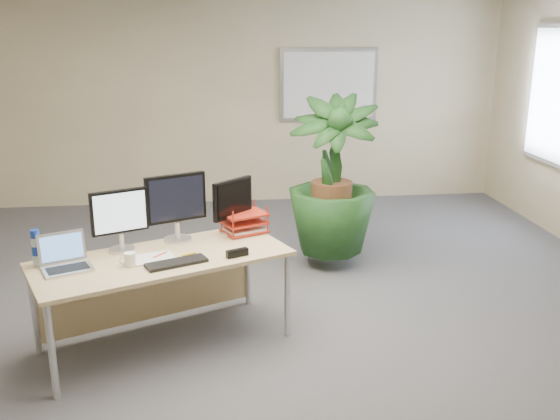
{
  "coord_description": "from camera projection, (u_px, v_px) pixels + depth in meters",
  "views": [
    {
      "loc": [
        -0.4,
        -4.23,
        2.3
      ],
      "look_at": [
        0.13,
        0.35,
        0.93
      ],
      "focal_mm": 40.0,
      "sensor_mm": 36.0,
      "label": 1
    }
  ],
  "objects": [
    {
      "name": "monitor_right",
      "position": [
        176.0,
        203.0,
        4.75
      ],
      "size": [
        0.45,
        0.23,
        0.53
      ],
      "color": "silver",
      "rests_on": "desk"
    },
    {
      "name": "laptop",
      "position": [
        65.0,
        260.0,
        4.28
      ],
      "size": [
        0.41,
        0.38,
        0.23
      ],
      "color": "silver",
      "rests_on": "desk"
    },
    {
      "name": "desk",
      "position": [
        158.0,
        271.0,
        4.62
      ],
      "size": [
        1.97,
        1.42,
        0.7
      ],
      "color": "tan",
      "rests_on": "floor"
    },
    {
      "name": "coffee_mug",
      "position": [
        130.0,
        259.0,
        4.32
      ],
      "size": [
        0.12,
        0.08,
        0.09
      ],
      "color": "white",
      "rests_on": "desk"
    },
    {
      "name": "back_wall",
      "position": [
        238.0,
        101.0,
        8.15
      ],
      "size": [
        7.0,
        0.04,
        2.7
      ],
      "primitive_type": "cube",
      "color": "tan",
      "rests_on": "floor"
    },
    {
      "name": "whiteboard",
      "position": [
        329.0,
        85.0,
        8.19
      ],
      "size": [
        1.3,
        0.04,
        0.95
      ],
      "color": "#BABABF",
      "rests_on": "back_wall"
    },
    {
      "name": "monitor_left",
      "position": [
        120.0,
        216.0,
        4.55
      ],
      "size": [
        0.4,
        0.2,
        0.46
      ],
      "color": "silver",
      "rests_on": "desk"
    },
    {
      "name": "water_bottle",
      "position": [
        36.0,
        249.0,
        4.3
      ],
      "size": [
        0.07,
        0.07,
        0.26
      ],
      "color": "silver",
      "rests_on": "desk"
    },
    {
      "name": "orange_pen",
      "position": [
        160.0,
        255.0,
        4.49
      ],
      "size": [
        0.1,
        0.12,
        0.01
      ],
      "primitive_type": "cylinder",
      "rotation": [
        0.0,
        1.57,
        0.91
      ],
      "color": "#CD4316",
      "rests_on": "spiral_notebook"
    },
    {
      "name": "spiral_notebook",
      "position": [
        153.0,
        258.0,
        4.45
      ],
      "size": [
        0.35,
        0.3,
        0.01
      ],
      "primitive_type": "cube",
      "rotation": [
        0.0,
        0.0,
        0.33
      ],
      "color": "white",
      "rests_on": "desk"
    },
    {
      "name": "yellow_highlighter",
      "position": [
        189.0,
        254.0,
        4.53
      ],
      "size": [
        0.1,
        0.07,
        0.01
      ],
      "primitive_type": "cylinder",
      "rotation": [
        0.0,
        1.57,
        0.51
      ],
      "color": "yellow",
      "rests_on": "desk"
    },
    {
      "name": "stapler",
      "position": [
        237.0,
        253.0,
        4.5
      ],
      "size": [
        0.17,
        0.11,
        0.05
      ],
      "primitive_type": "cube",
      "rotation": [
        0.0,
        0.0,
        0.4
      ],
      "color": "black",
      "rests_on": "desk"
    },
    {
      "name": "keyboard",
      "position": [
        177.0,
        263.0,
        4.35
      ],
      "size": [
        0.45,
        0.3,
        0.02
      ],
      "primitive_type": "cube",
      "rotation": [
        0.0,
        0.0,
        0.4
      ],
      "color": "black",
      "rests_on": "desk"
    },
    {
      "name": "floor_plant",
      "position": [
        332.0,
        192.0,
        6.04
      ],
      "size": [
        1.04,
        1.04,
        1.5
      ],
      "primitive_type": "imported",
      "rotation": [
        0.0,
        0.0,
        -0.28
      ],
      "color": "#163D17",
      "rests_on": "floor"
    },
    {
      "name": "letter_tray",
      "position": [
        244.0,
        224.0,
        5.01
      ],
      "size": [
        0.41,
        0.36,
        0.16
      ],
      "color": "#B42616",
      "rests_on": "desk"
    },
    {
      "name": "monitor_dark",
      "position": [
        233.0,
        203.0,
        4.93
      ],
      "size": [
        0.32,
        0.3,
        0.44
      ],
      "color": "silver",
      "rests_on": "desk"
    },
    {
      "name": "floor",
      "position": [
        268.0,
        342.0,
        4.73
      ],
      "size": [
        8.0,
        8.0,
        0.0
      ],
      "primitive_type": "plane",
      "color": "#4A4A4F",
      "rests_on": "ground"
    },
    {
      "name": "window",
      "position": [
        560.0,
        97.0,
        6.86
      ],
      "size": [
        0.04,
        1.3,
        1.55
      ],
      "color": "#BABABF",
      "rests_on": "right_wall"
    }
  ]
}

